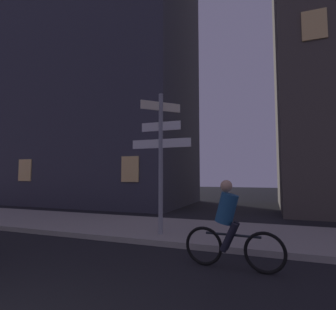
% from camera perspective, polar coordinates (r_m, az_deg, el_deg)
% --- Properties ---
extents(sidewalk_kerb, '(40.00, 3.33, 0.14)m').
position_cam_1_polar(sidewalk_kerb, '(8.32, 1.87, -15.64)').
color(sidewalk_kerb, gray).
rests_on(sidewalk_kerb, ground_plane).
extents(signpost, '(1.71, 0.85, 3.81)m').
position_cam_1_polar(signpost, '(7.32, -1.55, 0.97)').
color(signpost, gray).
rests_on(signpost, sidewalk_kerb).
extents(cyclist, '(1.82, 0.35, 1.61)m').
position_cam_1_polar(cyclist, '(5.23, 12.96, -14.69)').
color(cyclist, black).
rests_on(cyclist, ground_plane).
extents(building_left_block, '(13.15, 6.75, 17.23)m').
position_cam_1_polar(building_left_block, '(19.45, -16.14, 16.61)').
color(building_left_block, '#383842').
rests_on(building_left_block, ground_plane).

